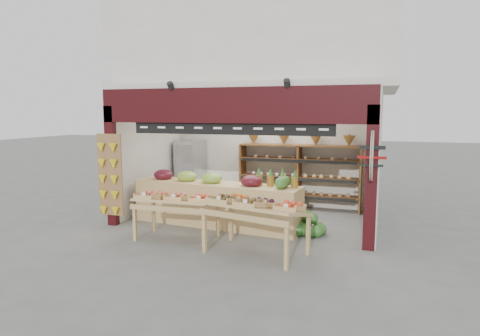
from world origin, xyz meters
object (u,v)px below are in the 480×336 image
back_shelving (299,165)px  mid_counter (215,202)px  refrigerator (190,171)px  watermelon_pile (309,227)px  display_table_right (254,206)px  cardboard_stack (178,202)px  display_table_left (173,200)px

back_shelving → mid_counter: bearing=-121.9°
refrigerator → watermelon_pile: refrigerator is taller
refrigerator → display_table_right: refrigerator is taller
cardboard_stack → mid_counter: (1.35, -0.82, 0.26)m
refrigerator → mid_counter: bearing=-44.8°
cardboard_stack → watermelon_pile: (3.47, -0.90, -0.10)m
back_shelving → refrigerator: bearing=-178.6°
cardboard_stack → watermelon_pile: bearing=-14.5°
mid_counter → watermelon_pile: mid_counter is taller
back_shelving → display_table_right: 3.84m
display_table_right → watermelon_pile: (0.77, 1.44, -0.69)m
cardboard_stack → mid_counter: bearing=-31.1°
mid_counter → watermelon_pile: size_ratio=5.81×
back_shelving → display_table_left: bearing=-119.0°
display_table_left → refrigerator: bearing=109.5°
back_shelving → display_table_right: (-0.09, -3.83, -0.30)m
mid_counter → cardboard_stack: bearing=148.9°
display_table_left → watermelon_pile: 2.85m
refrigerator → mid_counter: (1.65, -2.23, -0.34)m
refrigerator → display_table_right: bearing=-42.7°
refrigerator → watermelon_pile: (3.77, -2.31, -0.69)m
back_shelving → cardboard_stack: bearing=-152.0°
cardboard_stack → mid_counter: size_ratio=0.27×
cardboard_stack → display_table_left: size_ratio=0.66×
watermelon_pile → back_shelving: bearing=106.0°
back_shelving → watermelon_pile: back_shelving is taller
back_shelving → watermelon_pile: (0.68, -2.38, -0.99)m
back_shelving → watermelon_pile: bearing=-74.0°
refrigerator → mid_counter: refrigerator is taller
cardboard_stack → back_shelving: bearing=28.0°
watermelon_pile → mid_counter: bearing=177.8°
mid_counter → watermelon_pile: 2.15m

